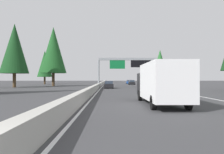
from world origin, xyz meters
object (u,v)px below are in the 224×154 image
Objects in this scene: conifer_left_near at (14,49)px; conifer_left_far at (45,64)px; sign_gantry_overhead at (129,64)px; sedan_far_center at (132,83)px; sedan_near_right at (129,82)px; conifer_left_mid at (53,50)px; conifer_right_mid at (160,64)px; box_truck_far_left at (161,82)px; sedan_distant_b at (109,85)px.

conifer_left_far is (29.01, 1.63, -1.43)m from conifer_left_near.
sign_gantry_overhead is 2.88× the size of sedan_far_center.
conifer_left_mid is at bearing 138.04° from sedan_near_right.
sedan_far_center is 11.30m from conifer_right_mid.
conifer_left_far is at bearing 40.46° from sign_gantry_overhead.
box_truck_far_left is (-31.31, 0.44, -3.39)m from sign_gantry_overhead.
conifer_left_near is at bearing 140.06° from sedan_near_right.
box_truck_far_left reaches higher than sedan_distant_b.
sedan_near_right is 20.18m from conifer_right_mid.
sedan_distant_b is (28.61, 3.75, -0.93)m from box_truck_far_left.
conifer_right_mid is 29.98m from conifer_left_mid.
sedan_far_center is 0.29× the size of conifer_left_mid.
conifer_left_near is (-15.46, 35.35, 2.23)m from conifer_right_mid.
box_truck_far_left reaches higher than sedan_near_right.
sign_gantry_overhead is at bearing 174.84° from sedan_near_right.
sedan_far_center is (23.70, -3.02, -4.32)m from sign_gantry_overhead.
sedan_far_center is (26.40, -7.21, 0.00)m from sedan_distant_b.
sedan_near_right is at bearing -41.96° from conifer_left_mid.
box_truck_far_left is at bearing -143.81° from conifer_left_near.
sedan_near_right is (35.36, -3.20, -4.32)m from sign_gantry_overhead.
sign_gantry_overhead is at bearing -57.21° from sedan_distant_b.
box_truck_far_left is 28.87m from sedan_distant_b.
box_truck_far_left is 67.69m from conifer_left_far.
sign_gantry_overhead is 31.50m from box_truck_far_left.
conifer_left_near is (1.95, 24.78, 3.48)m from sign_gantry_overhead.
conifer_left_mid is (-6.27, 29.16, 3.06)m from conifer_right_mid.
sedan_far_center is 36.14m from conifer_left_near.
sedan_far_center is 26.43m from conifer_left_mid.
sedan_near_right is 44.26m from conifer_left_near.
sedan_far_center is at bearing -51.96° from conifer_left_near.
conifer_left_far reaches higher than sign_gantry_overhead.
conifer_left_far is (-4.40, 29.60, 6.37)m from sedan_near_right.
conifer_right_mid is 0.67× the size of conifer_left_mid.
sedan_distant_b is 1.00× the size of sedan_far_center.
sign_gantry_overhead is at bearing 172.74° from sedan_far_center.
conifer_left_near reaches higher than sign_gantry_overhead.
sedan_distant_b is 1.00× the size of sedan_near_right.
box_truck_far_left is at bearing -157.36° from conifer_left_far.
conifer_right_mid is at bearing -66.37° from conifer_left_near.
sedan_distant_b and sedan_near_right have the same top height.
conifer_left_near is at bearing 113.63° from conifer_right_mid.
conifer_left_mid reaches higher than conifer_left_near.
conifer_right_mid is at bearing -36.28° from sedan_distant_b.
sedan_far_center is 1.00× the size of sedan_near_right.
sign_gantry_overhead reaches higher than box_truck_far_left.
conifer_left_near is (-21.74, 27.79, 7.80)m from sedan_far_center.
conifer_left_near reaches higher than conifer_left_far.
conifer_left_far is at bearing 22.64° from box_truck_far_left.
box_truck_far_left is 50.18m from conifer_right_mid.
conifer_left_far reaches higher than sedan_distant_b.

